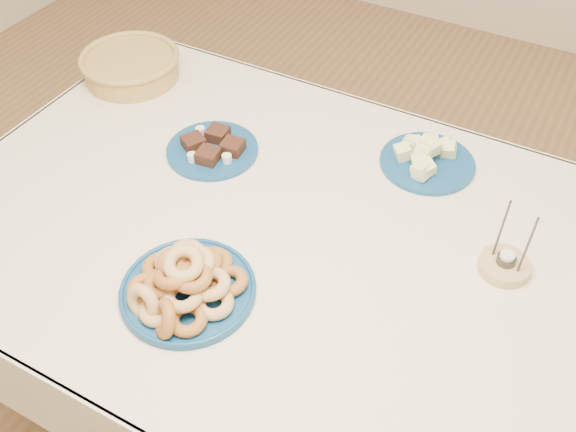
# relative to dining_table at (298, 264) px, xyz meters

# --- Properties ---
(ground) EXTENTS (5.00, 5.00, 0.00)m
(ground) POSITION_rel_dining_table_xyz_m (0.00, 0.00, -0.64)
(ground) COLOR olive
(ground) RESTS_ON ground
(dining_table) EXTENTS (1.71, 1.11, 0.75)m
(dining_table) POSITION_rel_dining_table_xyz_m (0.00, 0.00, 0.00)
(dining_table) COLOR brown
(dining_table) RESTS_ON ground
(donut_platter) EXTENTS (0.36, 0.36, 0.13)m
(donut_platter) POSITION_rel_dining_table_xyz_m (-0.12, -0.26, 0.14)
(donut_platter) COLOR navy
(donut_platter) RESTS_ON dining_table
(melon_plate) EXTENTS (0.31, 0.31, 0.08)m
(melon_plate) POSITION_rel_dining_table_xyz_m (0.17, 0.37, 0.13)
(melon_plate) COLOR navy
(melon_plate) RESTS_ON dining_table
(brownie_plate) EXTENTS (0.29, 0.29, 0.04)m
(brownie_plate) POSITION_rel_dining_table_xyz_m (-0.33, 0.15, 0.12)
(brownie_plate) COLOR navy
(brownie_plate) RESTS_ON dining_table
(wicker_basket) EXTENTS (0.36, 0.36, 0.08)m
(wicker_basket) POSITION_rel_dining_table_xyz_m (-0.73, 0.33, 0.15)
(wicker_basket) COLOR olive
(wicker_basket) RESTS_ON dining_table
(candle_holder) EXTENTS (0.14, 0.14, 0.18)m
(candle_holder) POSITION_rel_dining_table_xyz_m (0.43, 0.11, 0.12)
(candle_holder) COLOR tan
(candle_holder) RESTS_ON dining_table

